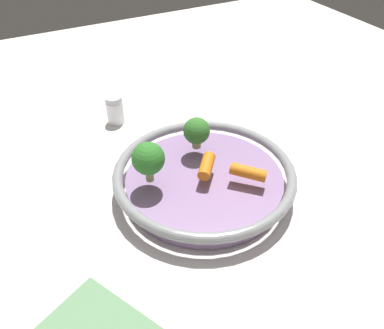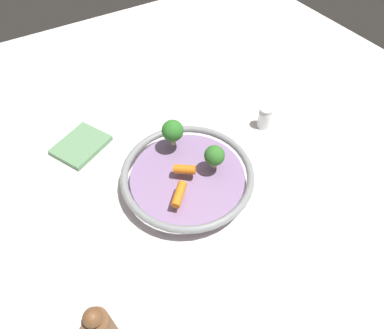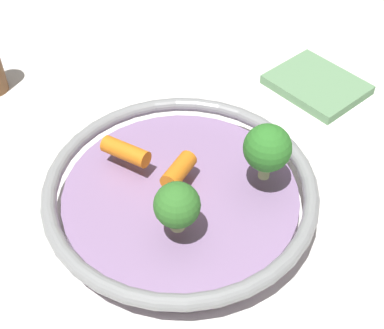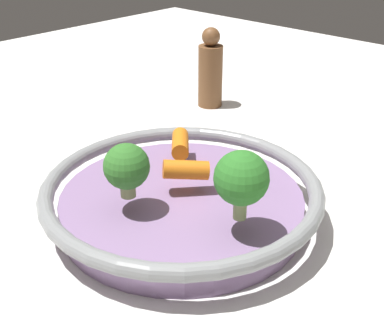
% 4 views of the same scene
% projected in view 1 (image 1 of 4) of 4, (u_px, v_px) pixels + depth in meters
% --- Properties ---
extents(ground_plane, '(1.82, 1.82, 0.00)m').
position_uv_depth(ground_plane, '(204.00, 190.00, 0.72)').
color(ground_plane, silver).
extents(serving_bowl, '(0.31, 0.31, 0.05)m').
position_uv_depth(serving_bowl, '(204.00, 179.00, 0.70)').
color(serving_bowl, '#8E709E').
rests_on(serving_bowl, ground_plane).
extents(baby_carrot_center, '(0.05, 0.05, 0.03)m').
position_uv_depth(baby_carrot_center, '(208.00, 166.00, 0.68)').
color(baby_carrot_center, orange).
rests_on(baby_carrot_center, serving_bowl).
extents(baby_carrot_back, '(0.06, 0.06, 0.02)m').
position_uv_depth(baby_carrot_back, '(248.00, 172.00, 0.67)').
color(baby_carrot_back, orange).
rests_on(baby_carrot_back, serving_bowl).
extents(broccoli_floret_mid, '(0.05, 0.05, 0.06)m').
position_uv_depth(broccoli_floret_mid, '(197.00, 131.00, 0.72)').
color(broccoli_floret_mid, '#98A966').
rests_on(broccoli_floret_mid, serving_bowl).
extents(broccoli_floret_edge, '(0.05, 0.05, 0.07)m').
position_uv_depth(broccoli_floret_edge, '(148.00, 159.00, 0.64)').
color(broccoli_floret_edge, '#94AC66').
rests_on(broccoli_floret_edge, serving_bowl).
extents(salt_shaker, '(0.04, 0.04, 0.06)m').
position_uv_depth(salt_shaker, '(115.00, 110.00, 0.88)').
color(salt_shaker, white).
rests_on(salt_shaker, ground_plane).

